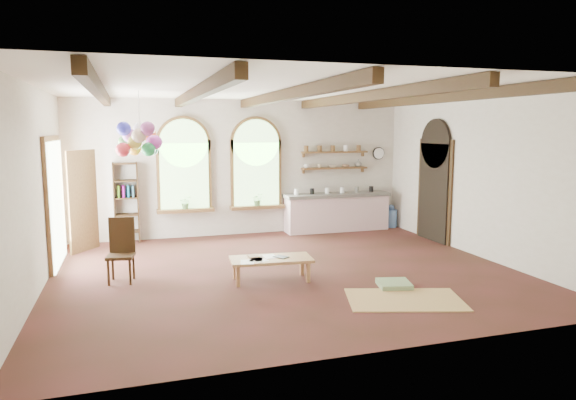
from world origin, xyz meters
name	(u,v)px	position (x,y,z in m)	size (l,w,h in m)	color
floor	(286,271)	(0.00, 0.00, 0.00)	(8.00, 8.00, 0.00)	#522521
ceiling_beams	(286,95)	(0.00, 0.00, 3.10)	(6.20, 6.80, 0.18)	#362311
window_left	(184,168)	(-1.40, 3.43, 1.63)	(1.30, 0.28, 2.20)	brown
window_right	(256,167)	(0.30, 3.43, 1.63)	(1.30, 0.28, 2.20)	brown
left_doorway	(55,203)	(-3.95, 1.80, 1.15)	(0.10, 1.90, 2.50)	brown
right_doorway	(434,192)	(3.95, 1.50, 1.10)	(0.10, 1.30, 2.40)	black
kitchen_counter	(337,212)	(2.30, 3.20, 0.48)	(2.68, 0.62, 0.94)	silver
wall_shelf_lower	(334,168)	(2.30, 3.38, 1.55)	(1.70, 0.24, 0.04)	brown
wall_shelf_upper	(335,152)	(2.30, 3.38, 1.95)	(1.70, 0.24, 0.04)	brown
wall_clock	(379,153)	(3.55, 3.45, 1.90)	(0.32, 0.32, 0.04)	black
bookshelf	(126,203)	(-2.70, 3.32, 0.90)	(0.53, 0.32, 1.80)	#362311
coffee_table	(271,261)	(-0.40, -0.45, 0.34)	(1.41, 0.75, 0.39)	tan
side_chair	(121,264)	(-2.80, 0.22, 0.31)	(0.49, 0.49, 1.06)	#362311
floor_mat	(405,300)	(1.24, -2.00, 0.01)	(1.68, 1.04, 0.02)	tan
floor_cushion	(394,284)	(1.40, -1.38, 0.04)	(0.50, 0.50, 0.09)	gray
water_jug_a	(366,218)	(3.10, 3.20, 0.26)	(0.32, 0.32, 0.61)	#557CB6
water_jug_b	(391,217)	(3.82, 3.20, 0.25)	(0.30, 0.30, 0.59)	#557CB6
balloon_cluster	(140,140)	(-2.41, 1.00, 2.33)	(0.80, 0.88, 1.15)	white
table_book	(248,257)	(-0.75, -0.29, 0.40)	(0.17, 0.24, 0.02)	olive
tablet	(281,257)	(-0.23, -0.45, 0.39)	(0.16, 0.24, 0.01)	black
potted_plant_left	(186,202)	(-1.40, 3.32, 0.85)	(0.27, 0.23, 0.30)	#598C4C
potted_plant_right	(258,199)	(0.30, 3.32, 0.85)	(0.27, 0.23, 0.30)	#598C4C
shelf_cup_a	(306,166)	(1.55, 3.38, 1.62)	(0.12, 0.10, 0.10)	white
shelf_cup_b	(319,166)	(1.90, 3.38, 1.62)	(0.10, 0.10, 0.09)	beige
shelf_bowl_a	(333,166)	(2.25, 3.38, 1.60)	(0.22, 0.22, 0.05)	beige
shelf_bowl_b	(346,166)	(2.60, 3.38, 1.60)	(0.20, 0.20, 0.06)	#8C664C
shelf_vase	(358,163)	(2.95, 3.38, 1.67)	(0.18, 0.18, 0.19)	slate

